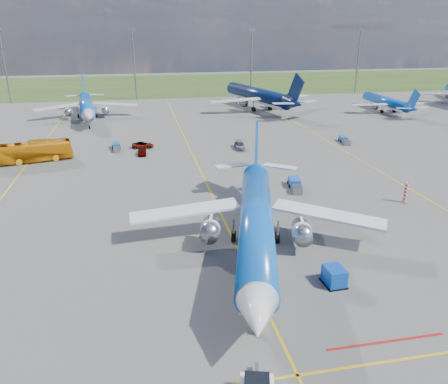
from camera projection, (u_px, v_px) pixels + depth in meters
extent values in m
plane|color=#535351|center=(236.00, 245.00, 49.16)|extent=(400.00, 400.00, 0.00)
cube|color=#2D4719|center=(160.00, 85.00, 186.80)|extent=(400.00, 80.00, 0.01)
cube|color=gold|center=(199.00, 167.00, 76.68)|extent=(0.25, 160.00, 0.02)
cube|color=gold|center=(297.00, 375.00, 30.80)|extent=(60.00, 0.25, 0.02)
cube|color=gold|center=(30.00, 160.00, 80.44)|extent=(0.25, 120.00, 0.02)
cube|color=gold|center=(334.00, 145.00, 91.28)|extent=(0.25, 120.00, 0.02)
cube|color=#A5140F|center=(386.00, 342.00, 34.08)|extent=(10.00, 0.25, 0.02)
cylinder|color=slate|center=(5.00, 68.00, 137.17)|extent=(0.50, 0.50, 22.00)
cylinder|color=slate|center=(134.00, 66.00, 144.40)|extent=(0.50, 0.50, 22.00)
cube|color=slate|center=(132.00, 30.00, 140.40)|extent=(2.20, 0.50, 0.80)
cylinder|color=slate|center=(251.00, 64.00, 151.62)|extent=(0.50, 0.50, 22.00)
cube|color=slate|center=(252.00, 29.00, 147.63)|extent=(2.20, 0.50, 0.80)
cylinder|color=slate|center=(358.00, 62.00, 158.85)|extent=(0.50, 0.50, 22.00)
cube|color=slate|center=(361.00, 29.00, 154.85)|extent=(2.20, 0.50, 0.80)
cylinder|color=red|center=(406.00, 192.00, 60.66)|extent=(0.50, 0.50, 3.00)
cube|color=slate|center=(257.00, 376.00, 30.00)|extent=(0.90, 2.41, 0.20)
cube|color=#0B3EA3|center=(334.00, 276.00, 41.45)|extent=(1.84, 2.25, 1.74)
imported|color=orange|center=(33.00, 152.00, 79.16)|extent=(13.92, 6.30, 3.77)
imported|color=#999999|center=(142.00, 151.00, 83.75)|extent=(1.77, 4.03, 1.35)
imported|color=#999999|center=(143.00, 145.00, 88.62)|extent=(4.47, 2.13, 1.23)
imported|color=#999999|center=(240.00, 145.00, 87.97)|extent=(2.37, 4.96, 1.39)
cube|color=#1B4DA6|center=(294.00, 182.00, 67.32)|extent=(2.19, 3.25, 1.26)
cube|color=slate|center=(297.00, 190.00, 64.57)|extent=(1.82, 2.53, 1.03)
cube|color=#165086|center=(116.00, 146.00, 88.36)|extent=(1.61, 2.73, 1.12)
cube|color=slate|center=(117.00, 149.00, 86.02)|extent=(1.36, 2.11, 0.91)
cube|color=#1A579C|center=(343.00, 139.00, 93.56)|extent=(1.98, 2.95, 1.15)
cube|color=slate|center=(347.00, 143.00, 91.06)|extent=(1.65, 2.30, 0.94)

